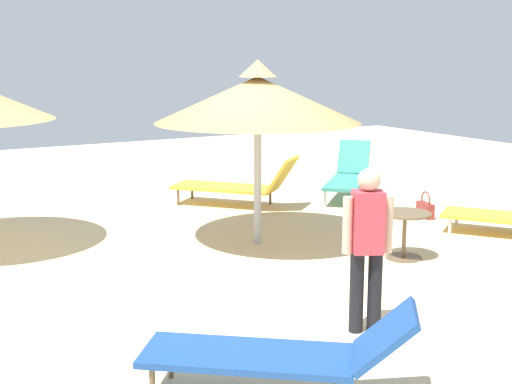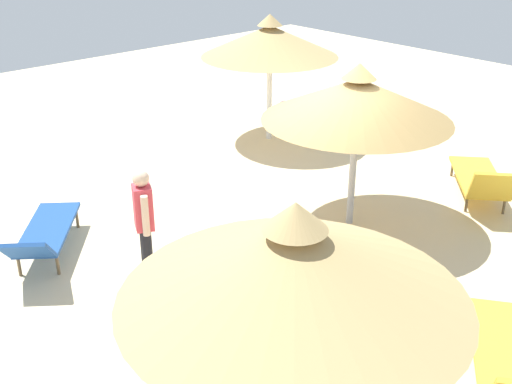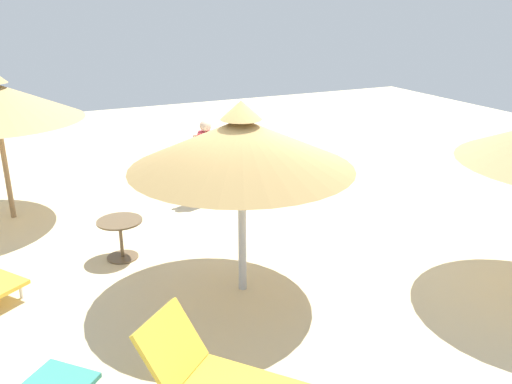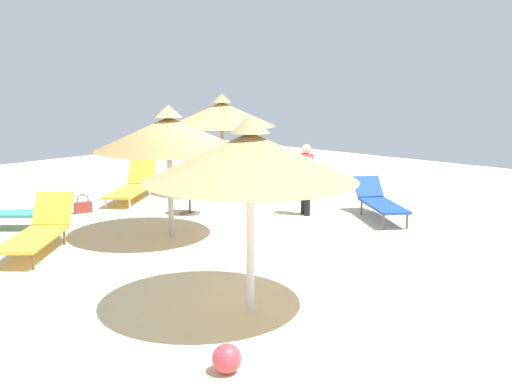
{
  "view_description": "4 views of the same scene",
  "coord_description": "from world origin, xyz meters",
  "px_view_note": "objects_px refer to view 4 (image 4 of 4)",
  "views": [
    {
      "loc": [
        4.06,
        7.22,
        2.53
      ],
      "look_at": [
        0.04,
        0.27,
        0.93
      ],
      "focal_mm": 49.53,
      "sensor_mm": 36.0,
      "label": 1
    },
    {
      "loc": [
        -5.98,
        6.08,
        4.44
      ],
      "look_at": [
        -0.06,
        0.72,
        0.78
      ],
      "focal_mm": 44.81,
      "sensor_mm": 36.0,
      "label": 2
    },
    {
      "loc": [
        -2.98,
        -6.28,
        3.52
      ],
      "look_at": [
        -0.02,
        0.01,
        1.0
      ],
      "focal_mm": 37.51,
      "sensor_mm": 36.0,
      "label": 3
    },
    {
      "loc": [
        8.12,
        -7.87,
        2.97
      ],
      "look_at": [
        0.57,
        0.35,
        0.84
      ],
      "focal_mm": 43.5,
      "sensor_mm": 36.0,
      "label": 4
    }
  ],
  "objects_px": {
    "parasol_umbrella_back": "(169,133)",
    "side_table_round": "(190,196)",
    "parasol_umbrella_edge": "(250,157)",
    "parasol_umbrella_far_right": "(222,114)",
    "lounge_chair_center": "(132,185)",
    "person_standing_near_right": "(306,176)",
    "beach_ball": "(227,359)",
    "handbag": "(83,207)",
    "lounge_chair_far_left": "(379,201)",
    "lounge_chair_front": "(38,231)"
  },
  "relations": [
    {
      "from": "parasol_umbrella_back",
      "to": "side_table_round",
      "type": "height_order",
      "value": "parasol_umbrella_back"
    },
    {
      "from": "parasol_umbrella_edge",
      "to": "parasol_umbrella_far_right",
      "type": "bearing_deg",
      "value": 138.01
    },
    {
      "from": "parasol_umbrella_back",
      "to": "lounge_chair_center",
      "type": "distance_m",
      "value": 4.13
    },
    {
      "from": "parasol_umbrella_far_right",
      "to": "person_standing_near_right",
      "type": "height_order",
      "value": "parasol_umbrella_far_right"
    },
    {
      "from": "side_table_round",
      "to": "beach_ball",
      "type": "bearing_deg",
      "value": -38.62
    },
    {
      "from": "beach_ball",
      "to": "handbag",
      "type": "bearing_deg",
      "value": 157.76
    },
    {
      "from": "lounge_chair_far_left",
      "to": "person_standing_near_right",
      "type": "relative_size",
      "value": 1.26
    },
    {
      "from": "parasol_umbrella_far_right",
      "to": "handbag",
      "type": "bearing_deg",
      "value": -96.16
    },
    {
      "from": "parasol_umbrella_edge",
      "to": "parasol_umbrella_far_right",
      "type": "distance_m",
      "value": 8.26
    },
    {
      "from": "handbag",
      "to": "parasol_umbrella_back",
      "type": "bearing_deg",
      "value": -0.33
    },
    {
      "from": "lounge_chair_far_left",
      "to": "handbag",
      "type": "distance_m",
      "value": 6.36
    },
    {
      "from": "lounge_chair_far_left",
      "to": "beach_ball",
      "type": "bearing_deg",
      "value": -70.34
    },
    {
      "from": "side_table_round",
      "to": "lounge_chair_front",
      "type": "bearing_deg",
      "value": -85.06
    },
    {
      "from": "parasol_umbrella_edge",
      "to": "beach_ball",
      "type": "relative_size",
      "value": 8.85
    },
    {
      "from": "parasol_umbrella_back",
      "to": "lounge_chair_center",
      "type": "relative_size",
      "value": 1.24
    },
    {
      "from": "handbag",
      "to": "beach_ball",
      "type": "height_order",
      "value": "handbag"
    },
    {
      "from": "lounge_chair_front",
      "to": "beach_ball",
      "type": "distance_m",
      "value": 5.51
    },
    {
      "from": "lounge_chair_center",
      "to": "parasol_umbrella_far_right",
      "type": "bearing_deg",
      "value": 68.92
    },
    {
      "from": "lounge_chair_far_left",
      "to": "person_standing_near_right",
      "type": "height_order",
      "value": "person_standing_near_right"
    },
    {
      "from": "parasol_umbrella_edge",
      "to": "lounge_chair_far_left",
      "type": "xyz_separation_m",
      "value": [
        -1.5,
        5.54,
        -1.6
      ]
    },
    {
      "from": "parasol_umbrella_far_right",
      "to": "side_table_round",
      "type": "height_order",
      "value": "parasol_umbrella_far_right"
    },
    {
      "from": "lounge_chair_center",
      "to": "beach_ball",
      "type": "relative_size",
      "value": 7.21
    },
    {
      "from": "parasol_umbrella_back",
      "to": "parasol_umbrella_far_right",
      "type": "distance_m",
      "value": 4.64
    },
    {
      "from": "parasol_umbrella_edge",
      "to": "lounge_chair_center",
      "type": "relative_size",
      "value": 1.23
    },
    {
      "from": "lounge_chair_center",
      "to": "beach_ball",
      "type": "height_order",
      "value": "lounge_chair_center"
    },
    {
      "from": "handbag",
      "to": "beach_ball",
      "type": "relative_size",
      "value": 1.38
    },
    {
      "from": "lounge_chair_center",
      "to": "person_standing_near_right",
      "type": "xyz_separation_m",
      "value": [
        4.12,
        1.48,
        0.51
      ]
    },
    {
      "from": "handbag",
      "to": "lounge_chair_center",
      "type": "bearing_deg",
      "value": 104.79
    },
    {
      "from": "lounge_chair_center",
      "to": "lounge_chair_front",
      "type": "xyz_separation_m",
      "value": [
        2.53,
        -3.81,
        0.02
      ]
    },
    {
      "from": "parasol_umbrella_back",
      "to": "person_standing_near_right",
      "type": "xyz_separation_m",
      "value": [
        0.68,
        3.14,
        -1.07
      ]
    },
    {
      "from": "parasol_umbrella_far_right",
      "to": "person_standing_near_right",
      "type": "relative_size",
      "value": 1.78
    },
    {
      "from": "lounge_chair_front",
      "to": "parasol_umbrella_far_right",
      "type": "bearing_deg",
      "value": 105.65
    },
    {
      "from": "beach_ball",
      "to": "parasol_umbrella_edge",
      "type": "bearing_deg",
      "value": 124.96
    },
    {
      "from": "lounge_chair_far_left",
      "to": "handbag",
      "type": "xyz_separation_m",
      "value": [
        -5.05,
        -3.86,
        -0.24
      ]
    },
    {
      "from": "handbag",
      "to": "beach_ball",
      "type": "xyz_separation_m",
      "value": [
        7.53,
        -3.08,
        0.01
      ]
    },
    {
      "from": "side_table_round",
      "to": "beach_ball",
      "type": "relative_size",
      "value": 2.12
    },
    {
      "from": "beach_ball",
      "to": "lounge_chair_center",
      "type": "bearing_deg",
      "value": 149.34
    },
    {
      "from": "side_table_round",
      "to": "parasol_umbrella_edge",
      "type": "bearing_deg",
      "value": -33.81
    },
    {
      "from": "parasol_umbrella_far_right",
      "to": "lounge_chair_center",
      "type": "bearing_deg",
      "value": -111.08
    },
    {
      "from": "lounge_chair_center",
      "to": "beach_ball",
      "type": "distance_m",
      "value": 9.26
    },
    {
      "from": "lounge_chair_center",
      "to": "lounge_chair_far_left",
      "type": "xyz_separation_m",
      "value": [
        5.48,
        2.22,
        0.04
      ]
    },
    {
      "from": "parasol_umbrella_far_right",
      "to": "person_standing_near_right",
      "type": "bearing_deg",
      "value": -12.41
    },
    {
      "from": "lounge_chair_front",
      "to": "parasol_umbrella_edge",
      "type": "bearing_deg",
      "value": 6.27
    },
    {
      "from": "person_standing_near_right",
      "to": "handbag",
      "type": "height_order",
      "value": "person_standing_near_right"
    },
    {
      "from": "parasol_umbrella_far_right",
      "to": "beach_ball",
      "type": "relative_size",
      "value": 9.0
    },
    {
      "from": "lounge_chair_far_left",
      "to": "person_standing_near_right",
      "type": "xyz_separation_m",
      "value": [
        -1.37,
        -0.74,
        0.47
      ]
    },
    {
      "from": "lounge_chair_center",
      "to": "lounge_chair_front",
      "type": "height_order",
      "value": "lounge_chair_center"
    },
    {
      "from": "lounge_chair_far_left",
      "to": "side_table_round",
      "type": "bearing_deg",
      "value": -144.3
    },
    {
      "from": "parasol_umbrella_edge",
      "to": "lounge_chair_front",
      "type": "xyz_separation_m",
      "value": [
        -4.45,
        -0.49,
        -1.61
      ]
    },
    {
      "from": "parasol_umbrella_edge",
      "to": "person_standing_near_right",
      "type": "xyz_separation_m",
      "value": [
        -2.87,
        4.81,
        -1.13
      ]
    }
  ]
}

